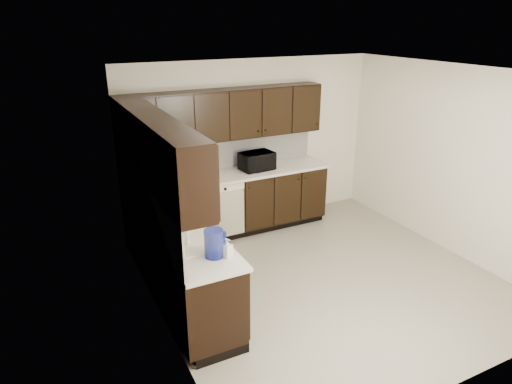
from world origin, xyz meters
TOP-DOWN VIEW (x-y plane):
  - floor at (0.00, 0.00)m, footprint 4.00×4.00m
  - ceiling at (0.00, 0.00)m, footprint 4.00×4.00m
  - wall_back at (0.00, 2.00)m, footprint 4.00×0.02m
  - wall_left at (-2.00, 0.00)m, footprint 0.02×4.00m
  - wall_right at (2.00, 0.00)m, footprint 0.02×4.00m
  - wall_front at (0.00, -2.00)m, footprint 4.00×0.02m
  - lower_cabinets at (-1.01, 1.11)m, footprint 3.00×2.80m
  - countertop at (-1.01, 1.11)m, footprint 3.03×2.83m
  - backsplash at (-1.22, 1.32)m, footprint 3.00×2.80m
  - upper_cabinets at (-1.10, 1.20)m, footprint 3.00×2.80m
  - dishwasher at (-0.70, 1.41)m, footprint 0.58×0.04m
  - sink at (-1.68, -0.01)m, footprint 0.54×0.82m
  - microwave at (-0.07, 1.68)m, footprint 0.51×0.37m
  - soap_bottle_a at (-1.49, -0.53)m, footprint 0.11×0.11m
  - soap_bottle_b at (-1.77, -0.14)m, footprint 0.11×0.11m
  - toaster_oven at (-1.01, 1.72)m, footprint 0.39×0.32m
  - storage_bin at (-1.66, 1.02)m, footprint 0.61×0.55m
  - blue_pitcher at (-1.60, -0.47)m, footprint 0.20×0.20m
  - teal_tumbler at (-1.56, 1.35)m, footprint 0.09×0.09m
  - paper_towel_roll at (-1.64, 1.24)m, footprint 0.18×0.18m

SIDE VIEW (x-z plane):
  - floor at x=0.00m, z-range 0.00..0.00m
  - lower_cabinets at x=-1.01m, z-range -0.04..0.86m
  - dishwasher at x=-0.70m, z-range 0.16..0.94m
  - sink at x=-1.68m, z-range 0.67..1.09m
  - countertop at x=-1.01m, z-range 0.90..0.94m
  - teal_tumbler at x=-1.56m, z-range 0.94..1.12m
  - soap_bottle_a at x=-1.49m, z-range 0.94..1.12m
  - storage_bin at x=-1.66m, z-range 0.94..1.14m
  - toaster_oven at x=-1.01m, z-range 0.94..1.16m
  - soap_bottle_b at x=-1.77m, z-range 0.94..1.17m
  - microwave at x=-0.07m, z-range 0.94..1.21m
  - blue_pitcher at x=-1.60m, z-range 0.94..1.21m
  - paper_towel_roll at x=-1.64m, z-range 0.94..1.25m
  - backsplash at x=-1.22m, z-range 0.94..1.42m
  - wall_back at x=0.00m, z-range 0.00..2.50m
  - wall_left at x=-2.00m, z-range 0.00..2.50m
  - wall_right at x=2.00m, z-range 0.00..2.50m
  - wall_front at x=0.00m, z-range 0.00..2.50m
  - upper_cabinets at x=-1.10m, z-range 1.42..2.12m
  - ceiling at x=0.00m, z-range 2.50..2.50m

